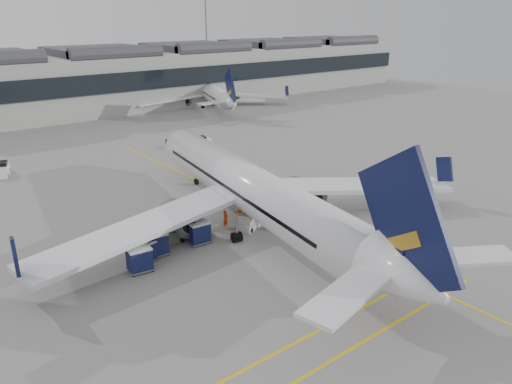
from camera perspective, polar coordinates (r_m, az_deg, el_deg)
ground at (r=39.24m, az=-3.34°, el=-8.89°), size 220.00×220.00×0.00m
apron_markings at (r=51.95m, az=-0.75°, el=-1.42°), size 0.25×60.00×0.01m
airliner_main at (r=45.26m, az=-0.23°, el=0.08°), size 40.87×45.01×12.04m
airliner_far at (r=107.79m, az=-5.16°, el=11.20°), size 31.22×34.60×9.59m
belt_loader at (r=46.57m, az=-0.53°, el=-3.30°), size 4.64×2.96×1.85m
baggage_cart_a at (r=43.31m, az=-6.62°, el=-4.54°), size 1.99×1.68×1.98m
baggage_cart_b at (r=41.72m, az=-11.44°, el=-5.79°), size 1.97×1.65×2.00m
baggage_cart_c at (r=41.00m, az=-12.60°, el=-6.59°), size 1.81×1.57×1.72m
baggage_cart_d at (r=39.60m, az=-13.19°, el=-7.42°), size 2.06×1.78×1.97m
ramp_agent_a at (r=46.21m, az=-3.50°, el=-3.12°), size 0.72×0.60×1.69m
ramp_agent_b at (r=47.37m, az=-1.97°, el=-2.30°), size 1.03×0.84×2.00m
pushback_tug at (r=44.04m, az=-9.96°, el=-4.87°), size 2.71×1.77×1.47m
safety_cone_nose at (r=63.14m, az=-7.39°, el=2.55°), size 0.38×0.38×0.53m
safety_cone_engine at (r=49.60m, az=3.34°, el=-2.25°), size 0.32×0.32×0.44m
service_van_mid at (r=68.49m, az=-27.13°, el=2.31°), size 2.68×3.71×1.72m
service_van_right at (r=74.13m, az=-6.46°, el=5.60°), size 3.70×2.54×1.73m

